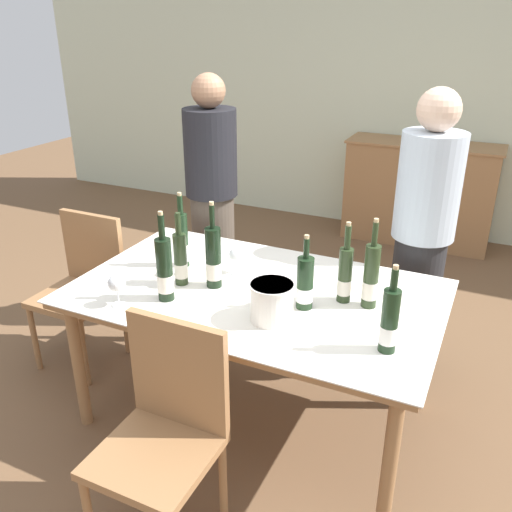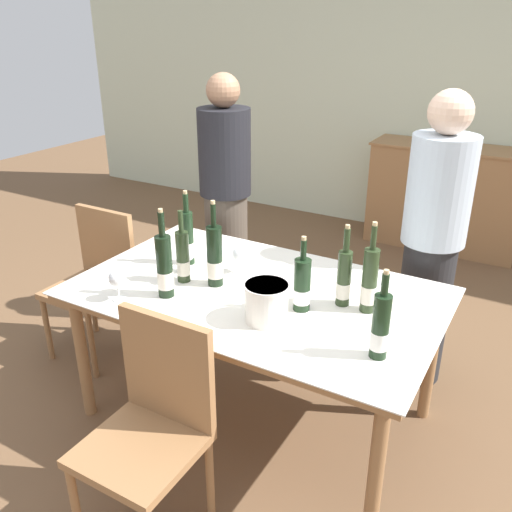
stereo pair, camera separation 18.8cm
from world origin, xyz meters
TOP-DOWN VIEW (x-y plane):
  - ground_plane at (0.00, 0.00)m, footprint 12.00×12.00m
  - back_wall at (0.00, 3.13)m, footprint 8.00×0.10m
  - sideboard_cabinet at (0.30, 2.84)m, footprint 1.33×0.46m
  - dining_table at (0.00, 0.00)m, footprint 1.73×1.05m
  - ice_bucket at (0.17, -0.21)m, footprint 0.19×0.19m
  - wine_bottle_0 at (-0.36, -0.09)m, footprint 0.07×0.07m
  - wine_bottle_1 at (0.40, 0.08)m, footprint 0.06×0.06m
  - wine_bottle_2 at (-0.34, -0.25)m, footprint 0.08×0.08m
  - wine_bottle_3 at (-0.47, 0.10)m, footprint 0.06×0.06m
  - wine_bottle_4 at (0.52, 0.08)m, footprint 0.07×0.07m
  - wine_bottle_5 at (-0.20, -0.04)m, footprint 0.08×0.08m
  - wine_bottle_6 at (0.26, -0.05)m, footprint 0.08×0.08m
  - wine_bottle_7 at (0.68, -0.24)m, footprint 0.07×0.07m
  - wine_glass_0 at (-0.17, 0.13)m, footprint 0.08×0.08m
  - wine_glass_1 at (-0.50, -0.39)m, footprint 0.08×0.08m
  - wine_glass_2 at (-0.40, 0.00)m, footprint 0.08×0.08m
  - chair_near_front at (-0.02, -0.75)m, footprint 0.42×0.42m
  - chair_left_end at (-1.16, 0.08)m, footprint 0.42×0.42m
  - person_host at (-0.69, 0.81)m, footprint 0.33×0.33m
  - person_guest_left at (0.63, 0.77)m, footprint 0.33×0.33m

SIDE VIEW (x-z plane):
  - ground_plane at x=0.00m, z-range 0.00..0.00m
  - sideboard_cabinet at x=0.30m, z-range 0.00..0.92m
  - chair_left_end at x=-1.16m, z-range 0.07..0.95m
  - chair_near_front at x=-0.02m, z-range 0.06..0.98m
  - dining_table at x=0.00m, z-range 0.30..1.04m
  - person_guest_left at x=0.63m, z-range 0.00..1.63m
  - person_host at x=-0.69m, z-range 0.00..1.63m
  - ice_bucket at x=0.17m, z-range 0.74..0.91m
  - wine_glass_0 at x=-0.17m, z-range 0.76..0.90m
  - wine_glass_2 at x=-0.40m, z-range 0.76..0.91m
  - wine_glass_1 at x=-0.50m, z-range 0.77..0.92m
  - wine_bottle_6 at x=0.26m, z-range 0.68..1.03m
  - wine_bottle_0 at x=-0.36m, z-range 0.68..1.04m
  - wine_bottle_7 at x=0.68m, z-range 0.68..1.05m
  - wine_bottle_1 at x=0.40m, z-range 0.67..1.06m
  - wine_bottle_3 at x=-0.47m, z-range 0.68..1.07m
  - wine_bottle_4 at x=0.52m, z-range 0.67..1.09m
  - wine_bottle_5 at x=-0.20m, z-range 0.66..1.09m
  - wine_bottle_2 at x=-0.34m, z-range 0.67..1.09m
  - back_wall at x=0.00m, z-range 0.00..2.80m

